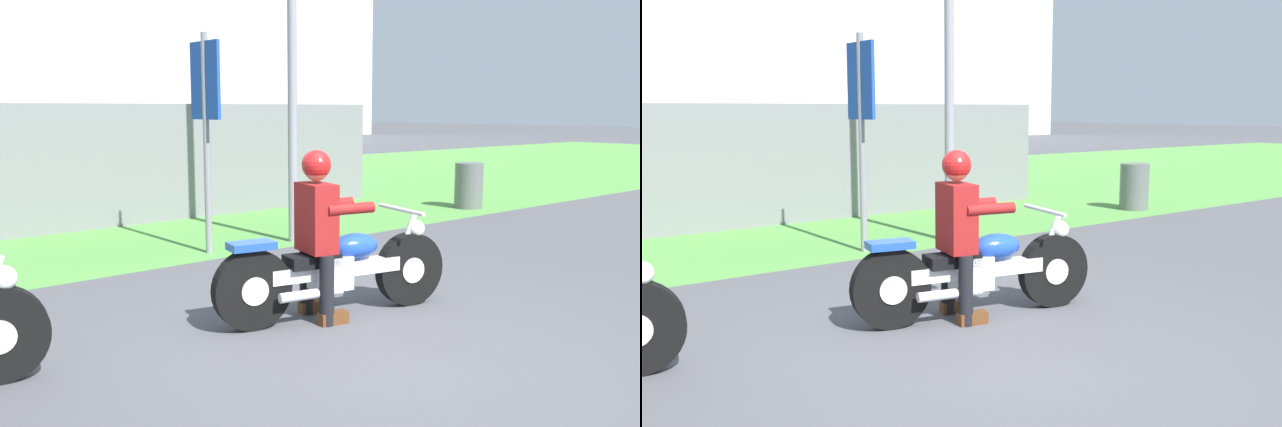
{
  "view_description": "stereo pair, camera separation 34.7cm",
  "coord_description": "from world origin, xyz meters",
  "views": [
    {
      "loc": [
        -3.26,
        -3.21,
        1.73
      ],
      "look_at": [
        0.42,
        1.13,
        0.85
      ],
      "focal_mm": 38.3,
      "sensor_mm": 36.0,
      "label": 1
    },
    {
      "loc": [
        -2.99,
        -3.43,
        1.73
      ],
      "look_at": [
        0.42,
        1.13,
        0.85
      ],
      "focal_mm": 38.3,
      "sensor_mm": 36.0,
      "label": 2
    }
  ],
  "objects": [
    {
      "name": "sign_banner",
      "position": [
        0.94,
        3.81,
        1.72
      ],
      "size": [
        0.08,
        0.6,
        2.6
      ],
      "color": "gray",
      "rests_on": "ground"
    },
    {
      "name": "ground",
      "position": [
        0.0,
        0.0,
        0.0
      ],
      "size": [
        120.0,
        120.0,
        0.0
      ],
      "primitive_type": "plane",
      "color": "#4C4C51"
    },
    {
      "name": "trash_can",
      "position": [
        6.37,
        4.12,
        0.4
      ],
      "size": [
        0.49,
        0.49,
        0.79
      ],
      "primitive_type": "cylinder",
      "color": "#595E5B",
      "rests_on": "ground"
    },
    {
      "name": "motorcycle_lead",
      "position": [
        0.43,
        0.93,
        0.39
      ],
      "size": [
        2.12,
        0.76,
        0.88
      ],
      "rotation": [
        0.0,
        0.0,
        -0.22
      ],
      "color": "black",
      "rests_on": "ground"
    },
    {
      "name": "fence_segment",
      "position": [
        2.34,
        6.28,
        0.9
      ],
      "size": [
        7.0,
        0.06,
        1.8
      ],
      "primitive_type": "cube",
      "color": "slate",
      "rests_on": "ground"
    },
    {
      "name": "rider_lead",
      "position": [
        0.26,
        0.96,
        0.82
      ],
      "size": [
        0.61,
        0.54,
        1.4
      ],
      "rotation": [
        0.0,
        0.0,
        -0.22
      ],
      "color": "black",
      "rests_on": "ground"
    }
  ]
}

